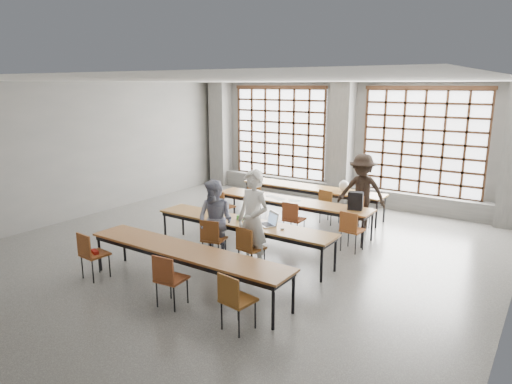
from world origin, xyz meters
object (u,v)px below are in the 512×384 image
at_px(chair_near_right, 234,296).
at_px(laptop_front, 269,222).
at_px(desk_row_d, 186,253).
at_px(chair_back_mid, 328,203).
at_px(chair_front_right, 249,245).
at_px(student_female, 215,221).
at_px(chair_mid_right, 351,227).
at_px(student_back, 362,192).
at_px(phone, 247,224).
at_px(backpack, 355,201).
at_px(chair_near_left, 91,251).
at_px(desk_row_b, 291,203).
at_px(desk_row_c, 243,224).
at_px(chair_near_mid, 168,276).
at_px(student_male, 253,221).
at_px(chair_mid_centre, 293,217).
at_px(mouse, 282,229).
at_px(red_pouch, 95,252).
at_px(desk_row_a, 312,189).
at_px(chair_mid_left, 222,204).
at_px(laptop_back, 361,191).
at_px(chair_front_left, 212,236).
at_px(plastic_bag, 344,186).
at_px(chair_back_left, 256,192).
at_px(chair_back_right, 358,208).
at_px(green_box, 243,218).

bearing_deg(chair_near_right, laptop_front, 112.24).
bearing_deg(desk_row_d, chair_back_mid, 85.85).
distance_m(desk_row_d, chair_front_right, 1.31).
bearing_deg(student_female, chair_back_mid, 74.77).
distance_m(chair_mid_right, student_back, 1.77).
relative_size(phone, backpack, 0.33).
xyz_separation_m(chair_near_left, student_female, (1.26, 1.98, 0.28)).
xyz_separation_m(student_back, laptop_front, (-0.73, -3.01, -0.12)).
relative_size(desk_row_b, desk_row_c, 1.00).
distance_m(chair_near_mid, phone, 2.39).
bearing_deg(student_male, chair_front_right, -86.47).
bearing_deg(laptop_front, chair_front_right, -89.36).
xyz_separation_m(chair_mid_centre, mouse, (0.60, -1.46, 0.21)).
xyz_separation_m(student_male, backpack, (0.95, 2.62, -0.03)).
height_order(chair_mid_centre, chair_front_right, same).
xyz_separation_m(chair_near_mid, red_pouch, (-1.91, 0.08, -0.04)).
bearing_deg(chair_front_right, desk_row_a, 101.68).
distance_m(chair_mid_left, student_female, 2.38).
relative_size(chair_mid_left, laptop_front, 1.90).
bearing_deg(red_pouch, phone, 52.99).
relative_size(student_female, laptop_back, 4.18).
bearing_deg(chair_near_right, chair_front_left, 135.98).
height_order(desk_row_a, chair_mid_right, chair_mid_right).
distance_m(desk_row_a, backpack, 2.38).
relative_size(mouse, backpack, 0.24).
relative_size(chair_near_right, plastic_bag, 3.08).
bearing_deg(chair_mid_left, student_back, 29.35).
bearing_deg(laptop_front, student_back, 76.33).
bearing_deg(chair_near_left, chair_front_right, 40.74).
distance_m(desk_row_c, chair_back_left, 3.42).
distance_m(chair_near_left, student_back, 6.30).
bearing_deg(chair_near_left, chair_back_right, 62.37).
relative_size(student_male, green_box, 7.70).
bearing_deg(chair_back_left, chair_mid_right, -24.29).
bearing_deg(student_male, laptop_front, 100.77).
xyz_separation_m(green_box, phone, (0.23, -0.18, -0.04)).
bearing_deg(student_female, student_male, -2.35).
height_order(phone, backpack, backpack).
height_order(chair_near_left, backpack, backpack).
bearing_deg(chair_front_right, laptop_back, 83.70).
distance_m(chair_back_left, laptop_back, 2.85).
xyz_separation_m(desk_row_c, laptop_back, (1.07, 3.72, 0.13)).
height_order(student_female, plastic_bag, student_female).
bearing_deg(chair_back_mid, student_back, 8.90).
xyz_separation_m(chair_mid_left, green_box, (1.61, -1.36, 0.24)).
xyz_separation_m(chair_front_left, mouse, (1.23, 0.61, 0.21)).
distance_m(chair_back_left, phone, 3.60).
height_order(desk_row_b, chair_near_right, chair_near_right).
xyz_separation_m(student_back, green_box, (-1.36, -3.03, -0.14)).
bearing_deg(desk_row_d, laptop_front, 77.46).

